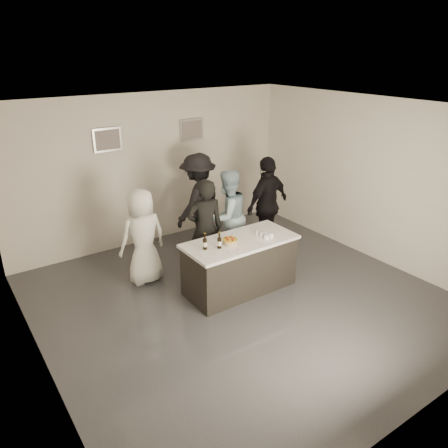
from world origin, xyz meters
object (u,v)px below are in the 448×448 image
Objects in this scene: cake at (230,241)px; beer_bottle_a at (205,241)px; person_main_blue at (228,217)px; person_guest_left at (143,237)px; beer_bottle_b at (219,240)px; bar_counter at (240,265)px; person_guest_back at (198,201)px; person_guest_right at (267,204)px; person_main_black at (205,229)px.

cake is 0.45m from beer_bottle_a.
person_main_blue is 1.63m from person_guest_left.
beer_bottle_b is 0.16× the size of person_guest_left.
person_guest_left is at bearing 135.48° from bar_counter.
person_main_blue is at bearing 71.60° from person_guest_back.
cake is at bearing 48.36° from person_guest_back.
person_guest_back is at bearing 79.30° from bar_counter.
person_guest_right is (1.59, 0.98, 0.01)m from cake.
person_main_blue is 1.06× the size of person_guest_left.
person_main_blue is 0.94× the size of person_guest_right.
person_main_blue is at bearing 41.11° from beer_bottle_a.
beer_bottle_a reaches higher than bar_counter.
beer_bottle_b is 0.14× the size of person_guest_back.
beer_bottle_b is at bearing 88.08° from person_main_black.
person_guest_back reaches higher than bar_counter.
bar_counter is 1.12× the size of person_guest_left.
person_guest_back is (0.57, 1.14, 0.06)m from person_main_black.
person_main_black is at bearing 38.61° from person_guest_back.
person_guest_back reaches higher than person_guest_right.
person_guest_right is at bearing 29.35° from beer_bottle_b.
person_main_black reaches higher than cake.
person_guest_left is (-1.18, 1.16, 0.38)m from bar_counter.
beer_bottle_a is at bearing 154.89° from beer_bottle_b.
beer_bottle_a is at bearing 36.38° from person_guest_back.
person_guest_back is (0.35, 1.85, 0.51)m from bar_counter.
beer_bottle_b is at bearing 42.50° from person_main_blue.
beer_bottle_a is 0.16× the size of person_guest_left.
bar_counter is 7.77× the size of cake.
person_main_black is at bearing 90.26° from cake.
beer_bottle_b reaches higher than bar_counter.
bar_counter is 1.17m from person_main_blue.
person_guest_left is at bearing 115.31° from beer_bottle_a.
beer_bottle_b is 0.15× the size of person_main_blue.
person_main_black is (-0.00, 0.73, -0.05)m from cake.
person_main_black is 1.01× the size of person_main_blue.
bar_counter is 7.15× the size of beer_bottle_a.
beer_bottle_b is at bearing 42.60° from person_guest_back.
beer_bottle_a is at bearing 114.42° from person_guest_left.
beer_bottle_a is at bearing 176.58° from bar_counter.
person_guest_right is (1.82, 1.02, -0.08)m from beer_bottle_b.
beer_bottle_b is at bearing 120.22° from person_guest_left.
cake is 1.87m from person_guest_right.
person_main_black is at bearing 154.37° from person_guest_left.
person_guest_back reaches higher than beer_bottle_a.
cake reaches higher than bar_counter.
person_guest_back is at bearing -90.77° from person_main_blue.
person_guest_back is at bearing 61.20° from beer_bottle_a.
person_guest_left is 0.88× the size of person_guest_right.
person_main_blue is (0.66, 1.01, -0.05)m from cake.
person_main_blue reaches higher than cake.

